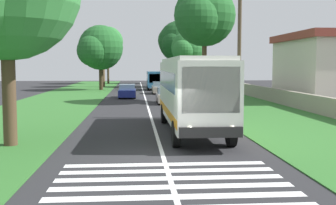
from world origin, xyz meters
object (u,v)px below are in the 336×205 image
(roadside_tree_right_3, at_px, (203,18))
(roadside_tree_left_0, at_px, (107,43))
(trailing_minibus_0, at_px, (155,79))
(roadside_tree_right_1, at_px, (178,43))
(coach_bus, at_px, (191,90))
(roadside_tree_right_2, at_px, (171,41))
(utility_pole, at_px, (239,51))
(roadside_tree_left_3, at_px, (99,49))
(roadside_building, at_px, (324,67))
(roadside_tree_left_1, at_px, (102,42))
(trailing_car_1, at_px, (127,91))
(roadside_tree_right_0, at_px, (187,49))
(trailing_car_0, at_px, (167,96))
(trailing_car_2, at_px, (160,88))

(roadside_tree_right_3, bearing_deg, roadside_tree_left_0, 15.52)
(trailing_minibus_0, relative_size, roadside_tree_right_1, 0.59)
(coach_bus, relative_size, roadside_tree_right_2, 1.06)
(roadside_tree_right_3, distance_m, utility_pole, 12.43)
(roadside_tree_left_3, height_order, roadside_tree_right_1, roadside_tree_right_1)
(roadside_tree_left_0, distance_m, roadside_building, 46.12)
(trailing_minibus_0, height_order, roadside_tree_left_1, roadside_tree_left_1)
(trailing_minibus_0, bearing_deg, roadside_tree_right_2, -11.13)
(trailing_car_1, bearing_deg, roadside_tree_right_2, -12.27)
(trailing_minibus_0, bearing_deg, roadside_tree_left_1, 41.79)
(roadside_tree_left_3, xyz_separation_m, roadside_building, (-19.05, -22.86, -2.38))
(roadside_building, bearing_deg, roadside_tree_right_0, 30.57)
(trailing_car_0, distance_m, utility_pole, 12.08)
(coach_bus, relative_size, roadside_tree_left_3, 1.27)
(utility_pole, bearing_deg, roadside_tree_right_3, 2.24)
(roadside_tree_left_1, bearing_deg, roadside_tree_right_0, -128.06)
(roadside_tree_left_3, distance_m, roadside_tree_right_0, 11.95)
(trailing_minibus_0, relative_size, roadside_tree_right_2, 0.57)
(roadside_tree_left_3, height_order, roadside_tree_right_0, roadside_tree_left_3)
(trailing_car_1, xyz_separation_m, roadside_tree_right_3, (-5.72, -6.97, 7.03))
(roadside_tree_right_3, height_order, roadside_building, roadside_tree_right_3)
(roadside_tree_left_1, bearing_deg, trailing_minibus_0, -138.21)
(trailing_car_0, xyz_separation_m, roadside_tree_left_1, (29.98, 7.92, 6.40))
(trailing_minibus_0, distance_m, roadside_building, 24.66)
(coach_bus, distance_m, roadside_tree_left_3, 38.34)
(roadside_tree_right_1, bearing_deg, roadside_tree_right_0, -177.47)
(trailing_car_1, height_order, roadside_tree_right_0, roadside_tree_right_0)
(trailing_car_0, xyz_separation_m, roadside_building, (1.93, -15.20, 2.59))
(roadside_tree_right_2, xyz_separation_m, roadside_building, (-39.40, -11.32, -4.58))
(trailing_car_2, height_order, utility_pole, utility_pole)
(trailing_minibus_0, height_order, roadside_building, roadside_building)
(trailing_car_2, relative_size, roadside_tree_right_1, 0.42)
(coach_bus, bearing_deg, roadside_building, -39.60)
(trailing_car_0, xyz_separation_m, roadside_tree_right_2, (41.34, -3.87, 7.17))
(coach_bus, height_order, roadside_tree_right_0, roadside_tree_right_0)
(trailing_car_0, distance_m, roadside_building, 15.54)
(trailing_minibus_0, xyz_separation_m, roadside_tree_right_1, (7.15, -4.00, 5.35))
(coach_bus, bearing_deg, roadside_tree_left_1, 9.72)
(trailing_car_0, height_order, utility_pole, utility_pole)
(trailing_car_2, xyz_separation_m, utility_pole, (-24.13, -3.68, 3.64))
(trailing_car_1, relative_size, utility_pole, 0.52)
(roadside_tree_left_0, bearing_deg, roadside_building, -149.78)
(trailing_car_1, xyz_separation_m, utility_pole, (-17.68, -7.44, 3.64))
(roadside_tree_left_3, bearing_deg, roadside_building, -129.81)
(roadside_tree_right_0, height_order, roadside_building, roadside_tree_right_0)
(roadside_tree_right_2, height_order, roadside_building, roadside_tree_right_2)
(roadside_tree_right_3, bearing_deg, roadside_tree_right_0, -2.74)
(roadside_tree_left_1, xyz_separation_m, roadside_tree_right_1, (-1.61, -11.83, -0.17))
(roadside_tree_right_0, bearing_deg, roadside_tree_left_1, 51.94)
(utility_pole, bearing_deg, roadside_tree_right_2, -0.07)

